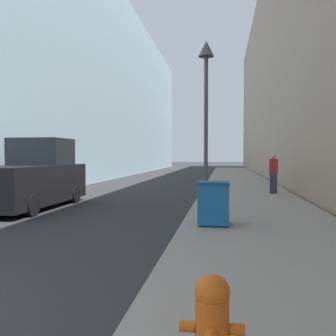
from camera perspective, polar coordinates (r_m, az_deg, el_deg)
name	(u,v)px	position (r m, az deg, el deg)	size (l,w,h in m)	color
sidewalk_right	(242,187)	(20.26, 11.17, -2.88)	(3.91, 60.00, 0.14)	gray
building_left_glass	(46,84)	(31.97, -18.15, 12.05)	(12.00, 60.00, 14.85)	#99B7C6
fire_hydrant	(212,317)	(3.12, 6.72, -21.68)	(0.50, 0.39, 0.70)	#D15614
trash_bin	(214,203)	(8.78, 6.97, -5.26)	(0.73, 0.70, 1.01)	#19609E
lamppost	(206,90)	(11.62, 5.82, 11.70)	(0.47, 0.47, 5.08)	#4C4C51
pickup_truck	(31,178)	(13.37, -20.11, -1.51)	(2.08, 5.10, 2.35)	black
pedestrian_on_sidewalk	(273,174)	(16.53, 15.77, -0.82)	(0.34, 0.22, 1.69)	#2D3347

